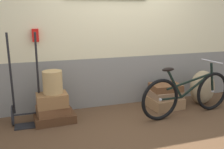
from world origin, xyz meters
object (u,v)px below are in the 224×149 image
at_px(suitcase_3, 165,102).
at_px(luggage_trolley, 27,105).
at_px(burlap_sack, 202,87).
at_px(suitcase_1, 53,110).
at_px(suitcase_5, 166,87).
at_px(suitcase_4, 165,94).
at_px(bicycle, 188,94).
at_px(suitcase_0, 55,118).
at_px(suitcase_2, 52,100).
at_px(wicker_basket, 53,82).

xyz_separation_m(suitcase_3, luggage_trolley, (-2.36, 0.04, 0.22)).
bearing_deg(luggage_trolley, burlap_sack, -1.40).
bearing_deg(suitcase_1, suitcase_5, -5.47).
distance_m(suitcase_4, bicycle, 0.48).
bearing_deg(burlap_sack, suitcase_1, 179.48).
distance_m(suitcase_3, suitcase_5, 0.28).
distance_m(suitcase_0, suitcase_2, 0.30).
bearing_deg(bicycle, suitcase_2, 169.76).
height_order(suitcase_5, wicker_basket, wicker_basket).
bearing_deg(suitcase_4, suitcase_0, 178.00).
bearing_deg(bicycle, suitcase_3, 112.05).
distance_m(suitcase_1, suitcase_3, 1.98).
height_order(suitcase_1, bicycle, bicycle).
bearing_deg(suitcase_0, suitcase_2, -174.14).
distance_m(suitcase_4, suitcase_5, 0.12).
height_order(wicker_basket, bicycle, bicycle).
bearing_deg(suitcase_4, burlap_sack, -7.67).
relative_size(suitcase_1, suitcase_5, 0.95).
xyz_separation_m(suitcase_3, wicker_basket, (-1.96, 0.00, 0.55)).
height_order(suitcase_3, burlap_sack, burlap_sack).
bearing_deg(wicker_basket, suitcase_5, 0.56).
distance_m(suitcase_2, suitcase_5, 2.00).
bearing_deg(suitcase_0, burlap_sack, -3.85).
bearing_deg(burlap_sack, wicker_basket, 179.11).
bearing_deg(suitcase_0, suitcase_1, 161.50).
bearing_deg(suitcase_5, suitcase_2, -175.04).
distance_m(suitcase_3, suitcase_4, 0.16).
bearing_deg(suitcase_2, luggage_trolley, 168.78).
distance_m(suitcase_3, burlap_sack, 0.78).
distance_m(suitcase_2, bicycle, 2.19).
xyz_separation_m(suitcase_3, suitcase_5, (0.01, 0.02, 0.28)).
distance_m(suitcase_0, bicycle, 2.18).
height_order(suitcase_0, bicycle, bicycle).
bearing_deg(bicycle, suitcase_0, 169.52).
xyz_separation_m(wicker_basket, luggage_trolley, (-0.40, 0.03, -0.33)).
bearing_deg(luggage_trolley, suitcase_2, -9.31).
xyz_separation_m(suitcase_1, suitcase_5, (1.99, 0.04, 0.18)).
height_order(suitcase_0, suitcase_2, suitcase_2).
bearing_deg(suitcase_2, suitcase_5, -0.58).
bearing_deg(wicker_basket, burlap_sack, -0.89).
bearing_deg(burlap_sack, suitcase_5, 175.25).
height_order(suitcase_0, burlap_sack, burlap_sack).
distance_m(suitcase_3, wicker_basket, 2.04).
bearing_deg(burlap_sack, suitcase_3, 176.92).
bearing_deg(suitcase_4, wicker_basket, 177.34).
bearing_deg(suitcase_3, bicycle, -71.64).
distance_m(suitcase_4, burlap_sack, 0.75).
relative_size(suitcase_4, luggage_trolley, 0.38).
xyz_separation_m(burlap_sack, bicycle, (-0.58, -0.37, 0.04)).
xyz_separation_m(suitcase_1, wicker_basket, (0.02, 0.02, 0.44)).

